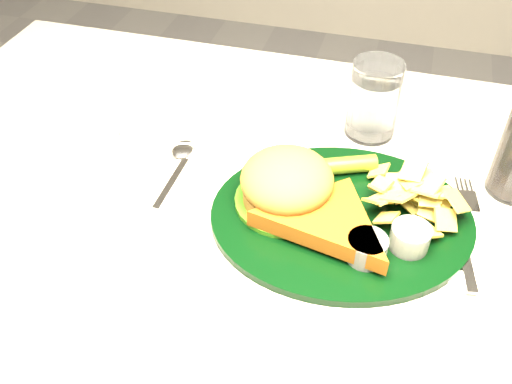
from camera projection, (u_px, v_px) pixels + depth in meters
table at (274, 369)px, 0.98m from camera, size 1.20×0.80×0.75m
dinner_plate at (344, 198)px, 0.69m from camera, size 0.38×0.34×0.07m
water_glass at (374, 100)px, 0.81m from camera, size 0.09×0.09×0.11m
fork_napkin at (463, 243)px, 0.68m from camera, size 0.16×0.19×0.01m
spoon at (171, 182)px, 0.76m from camera, size 0.04×0.14×0.01m
ramekin at (132, 126)px, 0.84m from camera, size 0.05×0.05×0.03m
wrapped_straw at (222, 146)px, 0.82m from camera, size 0.24×0.14×0.01m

